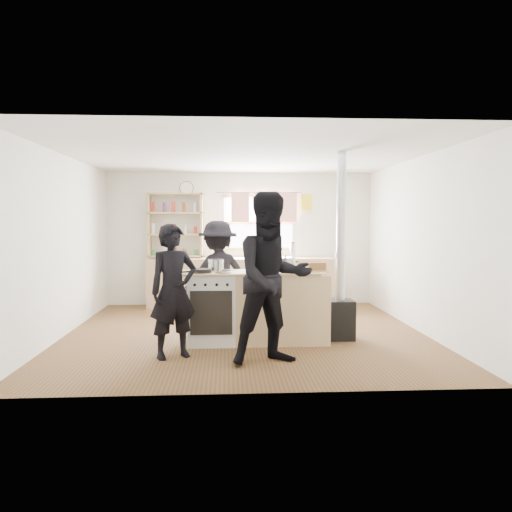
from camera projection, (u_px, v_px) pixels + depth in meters
name	position (u px, v px, depth m)	size (l,w,h in m)	color
ground	(245.00, 333.00, 7.07)	(5.00, 5.00, 0.01)	brown
back_counter	(241.00, 282.00, 9.25)	(3.40, 0.55, 0.90)	tan
shelving_unit	(176.00, 225.00, 9.23)	(1.00, 0.28, 1.20)	tan
thermos	(293.00, 250.00, 9.27)	(0.10, 0.10, 0.28)	silver
cooking_island	(258.00, 307.00, 6.50)	(1.97, 0.64, 0.93)	white
skillet_greens	(201.00, 271.00, 6.30)	(0.38, 0.38, 0.05)	black
roast_tray	(262.00, 269.00, 6.44)	(0.40, 0.30, 0.07)	silver
stockpot_stove	(216.00, 265.00, 6.55)	(0.21, 0.21, 0.18)	#BCBCBF
stockpot_counter	(286.00, 264.00, 6.54)	(0.27, 0.27, 0.20)	#B4B4B6
bread_board	(317.00, 268.00, 6.43)	(0.29, 0.21, 0.12)	tan
flue_heater	(340.00, 291.00, 6.67)	(0.35, 0.35, 2.50)	black
person_near_left	(173.00, 291.00, 5.75)	(0.57, 0.37, 1.55)	black
person_near_right	(272.00, 278.00, 5.50)	(0.93, 0.72, 1.91)	black
person_far	(218.00, 275.00, 7.28)	(1.03, 0.59, 1.59)	black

